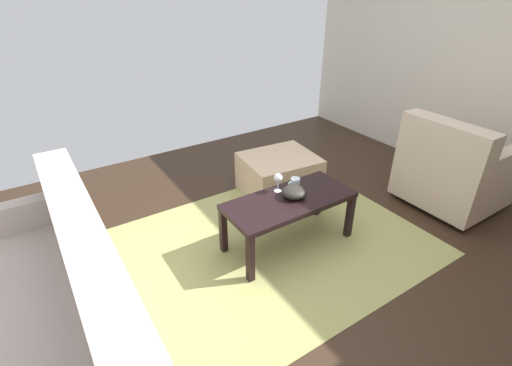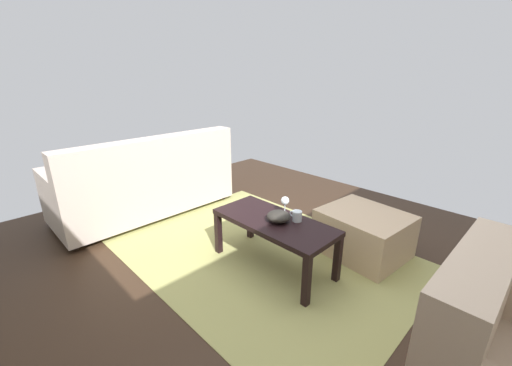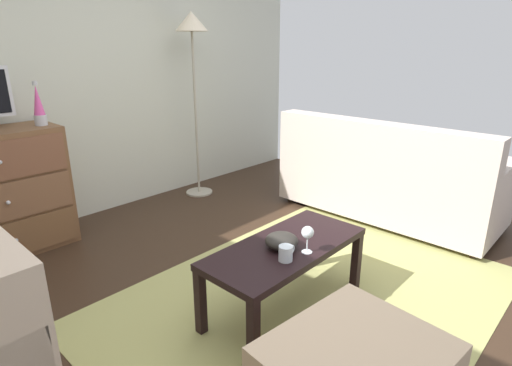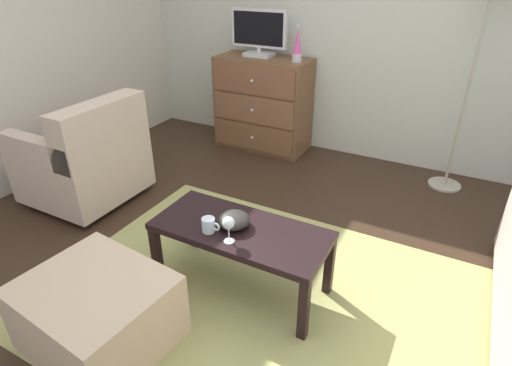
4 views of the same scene
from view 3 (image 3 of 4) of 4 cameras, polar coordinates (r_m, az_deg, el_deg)
ground_plane at (r=2.73m, az=1.47°, el=-16.15°), size 5.31×4.88×0.05m
wall_accent_rear at (r=4.05m, az=-23.29°, el=15.17°), size 5.31×0.12×2.78m
area_rug at (r=2.74m, az=7.61°, el=-15.40°), size 2.60×1.90×0.01m
lava_lamp at (r=3.55m, az=-27.96°, el=9.42°), size 0.09×0.09×0.33m
coffee_table at (r=2.44m, az=4.14°, el=-9.72°), size 1.04×0.46×0.43m
wine_glass at (r=2.29m, az=7.18°, el=-6.94°), size 0.07×0.07×0.16m
mug at (r=2.23m, az=4.18°, el=-9.68°), size 0.11×0.08×0.09m
bowl_decorative at (r=2.36m, az=3.58°, el=-8.00°), size 0.19×0.19×0.09m
couch_large at (r=3.94m, az=17.49°, el=0.34°), size 0.85×1.92×0.92m
standing_lamp at (r=4.25m, az=-8.85°, el=19.01°), size 0.32×0.32×1.84m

